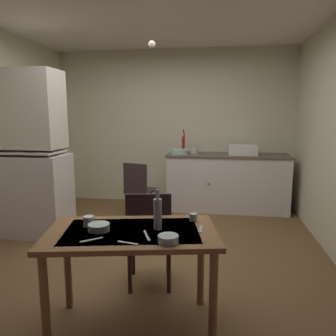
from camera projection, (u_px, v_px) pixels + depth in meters
name	position (u px, v px, depth m)	size (l,w,h in m)	color
ground_plane	(146.00, 253.00, 3.63)	(5.37, 5.37, 0.00)	brown
wall_back	(174.00, 128.00, 5.59)	(4.12, 0.10, 2.61)	beige
ceiling_slab	(143.00, 0.00, 3.19)	(4.12, 4.47, 0.10)	white
hutch_cabinet	(32.00, 160.00, 4.09)	(0.86, 0.56, 2.08)	silver
counter_cabinet	(227.00, 182.00, 5.23)	(1.93, 0.64, 0.91)	silver
sink_basin	(243.00, 150.00, 5.11)	(0.44, 0.34, 0.15)	white
hand_pump	(183.00, 143.00, 5.28)	(0.05, 0.27, 0.39)	#B21E19
mixing_bowl_counter	(179.00, 152.00, 5.22)	(0.27, 0.27, 0.07)	#ADD1C1
stoneware_crock	(194.00, 150.00, 5.27)	(0.14, 0.14, 0.12)	beige
dining_table	(132.00, 245.00, 2.28)	(1.30, 0.89, 0.75)	brown
chair_far_side	(149.00, 237.00, 2.86)	(0.46, 0.46, 0.90)	#321F21
chair_by_counter	(139.00, 189.00, 4.81)	(0.49, 0.49, 0.84)	#372624
serving_bowl_wide	(99.00, 227.00, 2.26)	(0.15, 0.15, 0.05)	#ADD1C1
soup_bowl_small	(168.00, 239.00, 2.05)	(0.13, 0.13, 0.05)	#ADD1C1
teacup_cream	(193.00, 217.00, 2.47)	(0.06, 0.06, 0.06)	#ADD1C1
mug_tall	(89.00, 221.00, 2.35)	(0.08, 0.08, 0.07)	white
glass_bottle	(158.00, 213.00, 2.27)	(0.06, 0.06, 0.29)	#B7BCC1
table_knife	(147.00, 235.00, 2.17)	(0.19, 0.02, 0.01)	silver
teaspoon_near_bowl	(92.00, 240.00, 2.09)	(0.15, 0.02, 0.01)	beige
teaspoon_by_cup	(128.00, 243.00, 2.04)	(0.14, 0.02, 0.01)	beige
serving_spoon	(201.00, 229.00, 2.29)	(0.15, 0.02, 0.01)	beige
pendant_bulb	(152.00, 44.00, 3.54)	(0.08, 0.08, 0.08)	#F9EFCC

